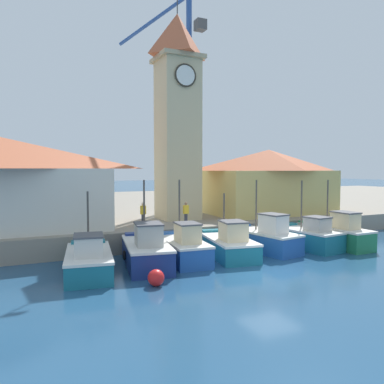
# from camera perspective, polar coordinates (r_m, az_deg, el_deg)

# --- Properties ---
(ground_plane) EXTENTS (300.00, 300.00, 0.00)m
(ground_plane) POSITION_cam_1_polar(r_m,az_deg,el_deg) (18.99, 11.82, -12.15)
(ground_plane) COLOR navy
(quay_wharf) EXTENTS (120.00, 40.00, 1.31)m
(quay_wharf) POSITION_cam_1_polar(r_m,az_deg,el_deg) (43.35, -10.08, -2.43)
(quay_wharf) COLOR gray
(quay_wharf) RESTS_ON ground
(fishing_boat_far_left) EXTENTS (2.91, 5.37, 3.99)m
(fishing_boat_far_left) POSITION_cam_1_polar(r_m,az_deg,el_deg) (19.14, -15.47, -9.90)
(fishing_boat_far_left) COLOR #196B7F
(fishing_boat_far_left) RESTS_ON ground
(fishing_boat_left_outer) EXTENTS (2.98, 5.44, 4.52)m
(fishing_boat_left_outer) POSITION_cam_1_polar(r_m,az_deg,el_deg) (19.98, -6.97, -8.89)
(fishing_boat_left_outer) COLOR navy
(fishing_boat_left_outer) RESTS_ON ground
(fishing_boat_left_inner) EXTENTS (2.32, 4.96, 4.50)m
(fishing_boat_left_inner) POSITION_cam_1_polar(r_m,az_deg,el_deg) (20.96, -1.37, -8.43)
(fishing_boat_left_inner) COLOR #2356A8
(fishing_boat_left_inner) RESTS_ON ground
(fishing_boat_mid_left) EXTENTS (2.95, 5.31, 3.66)m
(fishing_boat_mid_left) POSITION_cam_1_polar(r_m,az_deg,el_deg) (22.08, 5.51, -7.91)
(fishing_boat_mid_left) COLOR #196B7F
(fishing_boat_mid_left) RESTS_ON ground
(fishing_boat_center) EXTENTS (2.73, 5.27, 4.42)m
(fishing_boat_center) POSITION_cam_1_polar(r_m,az_deg,el_deg) (23.89, 10.88, -6.89)
(fishing_boat_center) COLOR #2356A8
(fishing_boat_center) RESTS_ON ground
(fishing_boat_mid_right) EXTENTS (2.57, 4.58, 4.37)m
(fishing_boat_mid_right) POSITION_cam_1_polar(r_m,az_deg,el_deg) (25.24, 17.26, -6.53)
(fishing_boat_mid_right) COLOR #196B7F
(fishing_boat_mid_right) RESTS_ON ground
(fishing_boat_right_inner) EXTENTS (1.97, 5.25, 4.38)m
(fishing_boat_right_inner) POSITION_cam_1_polar(r_m,az_deg,el_deg) (26.62, 20.96, -5.98)
(fishing_boat_right_inner) COLOR #237A4C
(fishing_boat_right_inner) RESTS_ON ground
(clock_tower) EXTENTS (3.31, 3.31, 16.94)m
(clock_tower) POSITION_cam_1_polar(r_m,az_deg,el_deg) (28.86, -2.22, 12.22)
(clock_tower) COLOR beige
(clock_tower) RESTS_ON quay_wharf
(warehouse_left) EXTENTS (12.96, 7.01, 5.77)m
(warehouse_left) POSITION_cam_1_polar(r_m,az_deg,el_deg) (25.87, -27.16, 1.25)
(warehouse_left) COLOR silver
(warehouse_left) RESTS_ON quay_wharf
(warehouse_right) EXTENTS (10.72, 6.52, 5.45)m
(warehouse_right) POSITION_cam_1_polar(r_m,az_deg,el_deg) (32.83, 11.58, 1.68)
(warehouse_right) COLOR tan
(warehouse_right) RESTS_ON quay_wharf
(port_crane_near) EXTENTS (6.30, 9.79, 21.15)m
(port_crane_near) POSITION_cam_1_polar(r_m,az_deg,el_deg) (38.52, -0.90, 10.64)
(port_crane_near) COLOR navy
(port_crane_near) RESTS_ON quay_wharf
(mooring_buoy) EXTENTS (0.74, 0.74, 0.74)m
(mooring_buoy) POSITION_cam_1_polar(r_m,az_deg,el_deg) (16.79, -5.50, -12.88)
(mooring_buoy) COLOR red
(mooring_buoy) RESTS_ON ground
(dock_worker_near_tower) EXTENTS (0.34, 0.22, 1.62)m
(dock_worker_near_tower) POSITION_cam_1_polar(r_m,az_deg,el_deg) (24.72, -0.94, -3.34)
(dock_worker_near_tower) COLOR #33333D
(dock_worker_near_tower) RESTS_ON quay_wharf
(dock_worker_along_quay) EXTENTS (0.34, 0.22, 1.62)m
(dock_worker_along_quay) POSITION_cam_1_polar(r_m,az_deg,el_deg) (24.67, -7.46, -3.38)
(dock_worker_along_quay) COLOR #33333D
(dock_worker_along_quay) RESTS_ON quay_wharf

